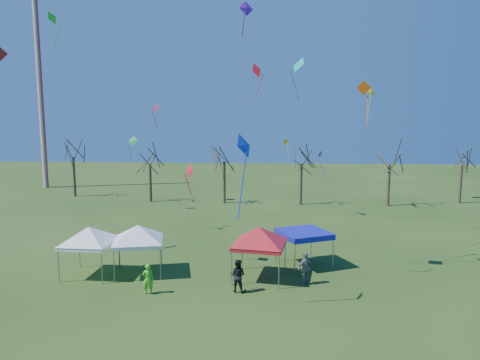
% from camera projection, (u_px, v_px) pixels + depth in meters
% --- Properties ---
extents(ground, '(140.00, 140.00, 0.00)m').
position_uv_depth(ground, '(222.00, 288.00, 23.32)').
color(ground, '#254115').
rests_on(ground, ground).
extents(radio_mast, '(0.70, 0.70, 25.00)m').
position_uv_depth(radio_mast, '(40.00, 95.00, 57.05)').
color(radio_mast, silver).
rests_on(radio_mast, ground).
extents(tree_0, '(3.83, 3.83, 8.44)m').
position_uv_depth(tree_0, '(72.00, 143.00, 50.86)').
color(tree_0, '#3D2D21').
rests_on(tree_0, ground).
extents(tree_1, '(3.42, 3.42, 7.54)m').
position_uv_depth(tree_1, '(149.00, 150.00, 47.59)').
color(tree_1, '#3D2D21').
rests_on(tree_1, ground).
extents(tree_2, '(3.71, 3.71, 8.18)m').
position_uv_depth(tree_2, '(224.00, 146.00, 46.71)').
color(tree_2, '#3D2D21').
rests_on(tree_2, ground).
extents(tree_3, '(3.59, 3.59, 7.91)m').
position_uv_depth(tree_3, '(302.00, 149.00, 45.86)').
color(tree_3, '#3D2D21').
rests_on(tree_3, ground).
extents(tree_4, '(3.58, 3.58, 7.89)m').
position_uv_depth(tree_4, '(390.00, 149.00, 45.21)').
color(tree_4, '#3D2D21').
rests_on(tree_4, ground).
extents(tree_5, '(3.39, 3.39, 7.46)m').
position_uv_depth(tree_5, '(463.00, 152.00, 46.75)').
color(tree_5, '#3D2D21').
rests_on(tree_5, ground).
extents(tent_white_west, '(3.83, 3.83, 3.38)m').
position_uv_depth(tent_white_west, '(89.00, 230.00, 24.92)').
color(tent_white_west, gray).
rests_on(tent_white_west, ground).
extents(tent_white_mid, '(3.79, 3.79, 3.43)m').
position_uv_depth(tent_white_mid, '(138.00, 228.00, 25.17)').
color(tent_white_mid, gray).
rests_on(tent_white_mid, ground).
extents(tent_red, '(3.93, 3.93, 3.52)m').
position_uv_depth(tent_red, '(260.00, 231.00, 24.36)').
color(tent_red, gray).
rests_on(tent_red, ground).
extents(tent_blue, '(3.72, 3.72, 2.21)m').
position_uv_depth(tent_blue, '(304.00, 234.00, 26.71)').
color(tent_blue, gray).
rests_on(tent_blue, ground).
extents(person_dark, '(1.00, 0.85, 1.78)m').
position_uv_depth(person_dark, '(238.00, 276.00, 22.69)').
color(person_dark, black).
rests_on(person_dark, ground).
extents(person_green, '(0.68, 0.55, 1.61)m').
position_uv_depth(person_green, '(148.00, 279.00, 22.45)').
color(person_green, '#48D221').
rests_on(person_green, ground).
extents(person_grey, '(1.13, 0.99, 1.82)m').
position_uv_depth(person_grey, '(305.00, 268.00, 23.78)').
color(person_grey, slate).
rests_on(person_grey, ground).
extents(kite_25, '(0.82, 0.62, 1.81)m').
position_uv_depth(kite_25, '(246.00, 9.00, 21.52)').
color(kite_25, '#6D1BBF').
rests_on(kite_25, ground).
extents(kite_17, '(0.90, 0.53, 2.74)m').
position_uv_depth(kite_17, '(364.00, 89.00, 25.72)').
color(kite_17, '#FD5C0D').
rests_on(kite_17, ground).
extents(kite_12, '(1.02, 0.78, 2.96)m').
position_uv_depth(kite_12, '(371.00, 93.00, 44.03)').
color(kite_12, yellow).
rests_on(kite_12, ground).
extents(kite_27, '(1.06, 1.19, 2.48)m').
position_uv_depth(kite_27, '(298.00, 65.00, 23.72)').
color(kite_27, '#0BAA9F').
rests_on(kite_27, ground).
extents(kite_1, '(0.74, 0.86, 2.03)m').
position_uv_depth(kite_1, '(189.00, 171.00, 26.29)').
color(kite_1, red).
rests_on(kite_1, ground).
extents(kite_2, '(1.09, 1.27, 2.90)m').
position_uv_depth(kite_2, '(156.00, 109.00, 46.38)').
color(kite_2, red).
rests_on(kite_2, ground).
extents(kite_13, '(1.12, 0.80, 2.70)m').
position_uv_depth(kite_13, '(133.00, 141.00, 42.43)').
color(kite_13, green).
rests_on(kite_13, ground).
extents(kite_19, '(0.74, 0.53, 1.82)m').
position_uv_depth(kite_19, '(286.00, 142.00, 43.19)').
color(kite_19, yellow).
rests_on(kite_19, ground).
extents(kite_22, '(0.87, 0.96, 2.64)m').
position_uv_depth(kite_22, '(320.00, 155.00, 39.88)').
color(kite_22, purple).
rests_on(kite_22, ground).
extents(kite_11, '(1.36, 1.55, 3.11)m').
position_uv_depth(kite_11, '(257.00, 70.00, 38.06)').
color(kite_11, red).
rests_on(kite_11, ground).
extents(kite_7, '(1.20, 1.11, 2.93)m').
position_uv_depth(kite_7, '(53.00, 18.00, 31.96)').
color(kite_7, green).
rests_on(kite_7, ground).
extents(kite_5, '(1.07, 1.38, 4.03)m').
position_uv_depth(kite_5, '(244.00, 146.00, 19.77)').
color(kite_5, blue).
rests_on(kite_5, ground).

